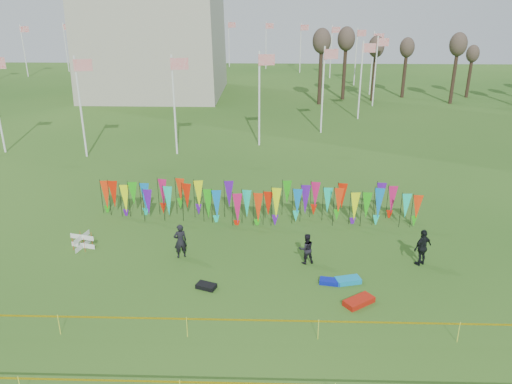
{
  "coord_description": "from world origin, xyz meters",
  "views": [
    {
      "loc": [
        1.01,
        -18.51,
        12.29
      ],
      "look_at": [
        0.26,
        6.0,
        2.58
      ],
      "focal_mm": 35.0,
      "sensor_mm": 36.0,
      "label": 1
    }
  ],
  "objects_px": {
    "box_kite": "(82,241)",
    "kite_bag_black": "(206,286)",
    "kite_bag_turquoise": "(348,280)",
    "person_left": "(180,241)",
    "person_mid": "(306,249)",
    "kite_bag_red": "(359,301)",
    "kite_bag_blue": "(330,281)",
    "person_right": "(423,247)"
  },
  "relations": [
    {
      "from": "box_kite",
      "to": "kite_bag_turquoise",
      "type": "xyz_separation_m",
      "value": [
        13.33,
        -2.96,
        -0.27
      ]
    },
    {
      "from": "person_right",
      "to": "kite_bag_black",
      "type": "distance_m",
      "value": 10.54
    },
    {
      "from": "person_left",
      "to": "kite_bag_turquoise",
      "type": "height_order",
      "value": "person_left"
    },
    {
      "from": "person_left",
      "to": "person_mid",
      "type": "relative_size",
      "value": 1.15
    },
    {
      "from": "kite_bag_turquoise",
      "to": "kite_bag_red",
      "type": "bearing_deg",
      "value": -82.43
    },
    {
      "from": "kite_bag_red",
      "to": "kite_bag_blue",
      "type": "bearing_deg",
      "value": 123.73
    },
    {
      "from": "box_kite",
      "to": "person_left",
      "type": "height_order",
      "value": "person_left"
    },
    {
      "from": "person_mid",
      "to": "kite_bag_black",
      "type": "xyz_separation_m",
      "value": [
        -4.62,
        -2.42,
        -0.68
      ]
    },
    {
      "from": "box_kite",
      "to": "kite_bag_black",
      "type": "xyz_separation_m",
      "value": [
        6.89,
        -3.62,
        -0.28
      ]
    },
    {
      "from": "box_kite",
      "to": "kite_bag_blue",
      "type": "distance_m",
      "value": 12.86
    },
    {
      "from": "kite_bag_turquoise",
      "to": "kite_bag_red",
      "type": "height_order",
      "value": "kite_bag_red"
    },
    {
      "from": "kite_bag_red",
      "to": "kite_bag_black",
      "type": "bearing_deg",
      "value": 171.2
    },
    {
      "from": "person_right",
      "to": "kite_bag_turquoise",
      "type": "distance_m",
      "value": 4.26
    },
    {
      "from": "kite_bag_turquoise",
      "to": "kite_bag_black",
      "type": "relative_size",
      "value": 1.3
    },
    {
      "from": "kite_bag_turquoise",
      "to": "person_right",
      "type": "bearing_deg",
      "value": 25.09
    },
    {
      "from": "box_kite",
      "to": "person_left",
      "type": "xyz_separation_m",
      "value": [
        5.28,
        -0.8,
        0.51
      ]
    },
    {
      "from": "kite_bag_blue",
      "to": "kite_bag_black",
      "type": "height_order",
      "value": "kite_bag_black"
    },
    {
      "from": "person_right",
      "to": "kite_bag_red",
      "type": "height_order",
      "value": "person_right"
    },
    {
      "from": "person_mid",
      "to": "kite_bag_black",
      "type": "bearing_deg",
      "value": 13.59
    },
    {
      "from": "box_kite",
      "to": "kite_bag_turquoise",
      "type": "bearing_deg",
      "value": -12.51
    },
    {
      "from": "box_kite",
      "to": "person_right",
      "type": "distance_m",
      "value": 17.16
    },
    {
      "from": "kite_bag_turquoise",
      "to": "kite_bag_blue",
      "type": "distance_m",
      "value": 0.84
    },
    {
      "from": "person_mid",
      "to": "kite_bag_black",
      "type": "relative_size",
      "value": 1.79
    },
    {
      "from": "box_kite",
      "to": "person_right",
      "type": "xyz_separation_m",
      "value": [
        17.11,
        -1.18,
        0.55
      ]
    },
    {
      "from": "box_kite",
      "to": "kite_bag_red",
      "type": "height_order",
      "value": "box_kite"
    },
    {
      "from": "kite_bag_blue",
      "to": "person_left",
      "type": "bearing_deg",
      "value": 162.67
    },
    {
      "from": "kite_bag_blue",
      "to": "person_mid",
      "type": "bearing_deg",
      "value": 117.9
    },
    {
      "from": "box_kite",
      "to": "kite_bag_black",
      "type": "bearing_deg",
      "value": -27.7
    },
    {
      "from": "kite_bag_black",
      "to": "kite_bag_turquoise",
      "type": "bearing_deg",
      "value": 5.84
    },
    {
      "from": "kite_bag_blue",
      "to": "kite_bag_black",
      "type": "relative_size",
      "value": 1.06
    },
    {
      "from": "box_kite",
      "to": "kite_bag_blue",
      "type": "height_order",
      "value": "box_kite"
    },
    {
      "from": "kite_bag_turquoise",
      "to": "kite_bag_red",
      "type": "relative_size",
      "value": 0.84
    },
    {
      "from": "person_left",
      "to": "kite_bag_red",
      "type": "distance_m",
      "value": 9.16
    },
    {
      "from": "box_kite",
      "to": "kite_bag_black",
      "type": "relative_size",
      "value": 0.89
    },
    {
      "from": "person_right",
      "to": "kite_bag_blue",
      "type": "bearing_deg",
      "value": -10.77
    },
    {
      "from": "person_mid",
      "to": "person_left",
      "type": "bearing_deg",
      "value": -17.66
    },
    {
      "from": "person_mid",
      "to": "kite_bag_turquoise",
      "type": "bearing_deg",
      "value": 121.95
    },
    {
      "from": "person_right",
      "to": "person_mid",
      "type": "bearing_deg",
      "value": -32.68
    },
    {
      "from": "box_kite",
      "to": "person_right",
      "type": "height_order",
      "value": "person_right"
    },
    {
      "from": "person_mid",
      "to": "kite_bag_red",
      "type": "bearing_deg",
      "value": 106.63
    },
    {
      "from": "kite_bag_turquoise",
      "to": "box_kite",
      "type": "bearing_deg",
      "value": 167.49
    },
    {
      "from": "person_right",
      "to": "kite_bag_black",
      "type": "relative_size",
      "value": 2.15
    }
  ]
}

